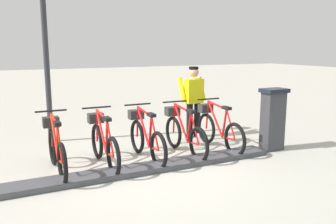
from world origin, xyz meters
TOP-DOWN VIEW (x-y plane):
  - ground_plane at (0.00, 0.00)m, footprint 60.00×60.00m
  - dock_rail_base at (0.00, 0.00)m, footprint 0.44×4.89m
  - payment_kiosk at (0.05, -2.80)m, footprint 0.36×0.52m
  - bike_docked_0 at (0.63, -1.84)m, footprint 1.72×0.54m
  - bike_docked_1 at (0.63, -1.03)m, footprint 1.72×0.54m
  - bike_docked_2 at (0.63, -0.21)m, footprint 1.72×0.54m
  - bike_docked_3 at (0.63, 0.61)m, footprint 1.72×0.54m
  - bike_docked_4 at (0.63, 1.42)m, footprint 1.72×0.54m
  - worker_near_rack at (1.69, -1.87)m, footprint 0.48×0.63m
  - lamp_post at (2.75, 1.22)m, footprint 0.32×0.32m

SIDE VIEW (x-z plane):
  - ground_plane at x=0.00m, z-range 0.00..0.00m
  - dock_rail_base at x=0.00m, z-range 0.00..0.10m
  - bike_docked_0 at x=0.63m, z-range -0.08..0.94m
  - bike_docked_1 at x=0.63m, z-range -0.08..0.94m
  - bike_docked_2 at x=0.63m, z-range -0.08..0.94m
  - bike_docked_3 at x=0.63m, z-range -0.08..0.94m
  - bike_docked_4 at x=0.63m, z-range -0.08..0.94m
  - payment_kiosk at x=0.05m, z-range 0.03..1.31m
  - worker_near_rack at x=1.69m, z-range 0.08..1.74m
  - lamp_post at x=2.75m, z-range 0.64..5.00m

